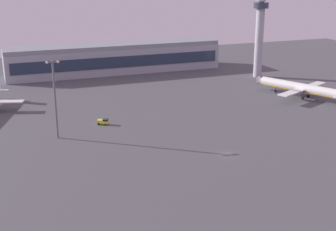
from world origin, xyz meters
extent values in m
plane|color=#4C4C51|center=(0.00, 0.00, 0.00)|extent=(416.00, 416.00, 0.00)
cube|color=#9EA3AD|center=(0.08, 136.51, 7.00)|extent=(121.64, 22.00, 14.00)
cube|color=#263347|center=(0.08, 125.31, 7.70)|extent=(116.78, 0.40, 6.16)
cube|color=gray|center=(0.08, 136.51, 15.20)|extent=(121.64, 19.80, 2.40)
cylinder|color=#A8A8B2|center=(69.74, 95.83, 18.50)|extent=(4.40, 4.40, 37.00)
cylinder|color=#2D3847|center=(69.74, 95.83, 38.50)|extent=(8.00, 8.00, 3.00)
cylinder|color=silver|center=(64.62, 50.16, 4.63)|extent=(20.67, 38.78, 4.29)
cone|color=silver|center=(55.68, 69.90, 4.63)|extent=(4.83, 4.15, 4.07)
cube|color=silver|center=(65.09, 49.13, 4.40)|extent=(34.76, 19.01, 0.40)
cylinder|color=slate|center=(59.43, 46.57, 3.61)|extent=(3.94, 4.73, 2.48)
cylinder|color=slate|center=(70.74, 51.69, 3.61)|extent=(3.94, 4.73, 2.48)
cube|color=orange|center=(64.62, 50.16, 3.45)|extent=(18.94, 35.65, 0.41)
cylinder|color=#333338|center=(59.26, 62.00, 2.62)|extent=(0.32, 0.32, 4.01)
cylinder|color=black|center=(59.26, 62.00, 0.62)|extent=(0.92, 1.32, 1.24)
cylinder|color=#333338|center=(63.52, 46.56, 2.62)|extent=(0.32, 0.32, 4.01)
cylinder|color=black|center=(63.52, 46.56, 0.62)|extent=(0.92, 1.32, 1.24)
cylinder|color=#333338|center=(68.05, 48.61, 2.62)|extent=(0.32, 0.32, 4.01)
cylinder|color=black|center=(68.05, 48.61, 0.62)|extent=(0.92, 1.32, 1.24)
cube|color=yellow|center=(-28.64, 43.31, 1.00)|extent=(2.84, 2.81, 1.10)
cube|color=#1E232D|center=(-28.64, 43.31, 1.90)|extent=(2.54, 2.54, 0.70)
cube|color=yellow|center=(-30.25, 44.31, 1.15)|extent=(3.05, 2.90, 1.40)
cylinder|color=black|center=(-27.94, 43.88, 0.45)|extent=(0.92, 0.73, 0.90)
cylinder|color=black|center=(-28.84, 42.43, 0.45)|extent=(0.92, 0.73, 0.90)
cylinder|color=black|center=(-30.23, 45.30, 0.45)|extent=(0.92, 0.73, 0.90)
cylinder|color=black|center=(-31.13, 43.85, 0.45)|extent=(0.92, 0.73, 0.90)
cylinder|color=slate|center=(-47.70, 34.93, 13.67)|extent=(0.70, 0.70, 27.34)
cube|color=slate|center=(-47.70, 34.93, 26.74)|extent=(4.80, 0.40, 0.40)
sphere|color=#F9EAB2|center=(-49.50, 34.93, 26.74)|extent=(0.90, 0.90, 0.90)
sphere|color=#F9EAB2|center=(-45.90, 34.93, 26.74)|extent=(0.90, 0.90, 0.90)
camera|label=1|loc=(-66.91, -121.65, 55.53)|focal=49.84mm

